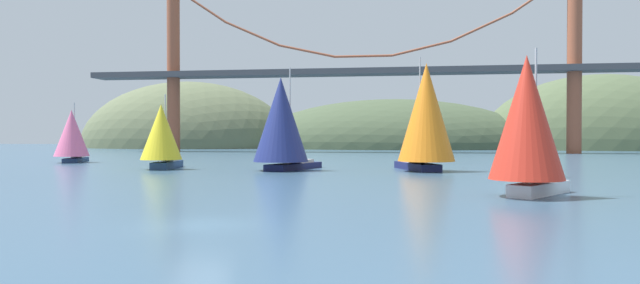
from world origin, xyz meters
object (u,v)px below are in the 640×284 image
Objects in this scene: sailboat_yellow_sail at (162,135)px; sailboat_navy_sail at (282,122)px; sailboat_scarlet_sail at (527,121)px; sailboat_pink_spinnaker at (72,135)px; channel_buoy at (556,173)px; sailboat_orange_sail at (426,115)px.

sailboat_navy_sail is at bearing 0.20° from sailboat_yellow_sail.
sailboat_scarlet_sail is 40.16m from sailboat_yellow_sail.
sailboat_navy_sail is (31.51, -11.81, 1.38)m from sailboat_pink_spinnaker.
sailboat_navy_sail is 27.12m from channel_buoy.
channel_buoy is at bearing -16.31° from sailboat_pink_spinnaker.
sailboat_navy_sail is 1.20× the size of sailboat_scarlet_sail.
sailboat_scarlet_sail is (51.69, -33.99, 0.85)m from sailboat_pink_spinnaker.
channel_buoy is at bearing 70.56° from sailboat_scarlet_sail.
sailboat_orange_sail reaches higher than channel_buoy.
sailboat_scarlet_sail is at bearing -109.44° from channel_buoy.
sailboat_scarlet_sail is at bearing -77.41° from sailboat_orange_sail.
sailboat_orange_sail is at bearing -13.12° from sailboat_pink_spinnaker.
sailboat_pink_spinnaker is at bearing 159.45° from sailboat_navy_sail.
sailboat_pink_spinnaker is 3.12× the size of channel_buoy.
sailboat_orange_sail reaches higher than sailboat_pink_spinnaker.
channel_buoy is (11.20, -6.05, -5.49)m from sailboat_orange_sail.
channel_buoy is (57.72, -16.89, -3.41)m from sailboat_pink_spinnaker.
sailboat_scarlet_sail is at bearing -47.70° from sailboat_navy_sail.
sailboat_orange_sail is (-5.17, 23.14, 1.23)m from sailboat_scarlet_sail.
sailboat_scarlet_sail is (20.17, -22.17, -0.52)m from sailboat_navy_sail.
sailboat_yellow_sail is 3.13× the size of channel_buoy.
sailboat_orange_sail is (46.52, -10.84, 2.08)m from sailboat_pink_spinnaker.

